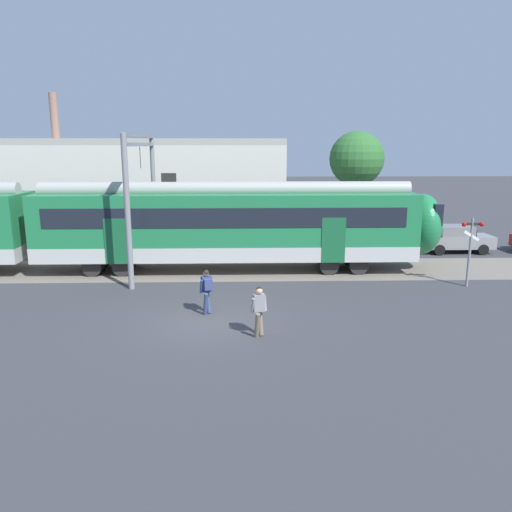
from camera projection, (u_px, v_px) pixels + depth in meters
The scene contains 9 objects.
ground_plane at pixel (210, 322), 17.43m from camera, with size 160.00×160.00×0.00m, color #38383D.
track_bed at pixel (2, 271), 24.31m from camera, with size 80.00×4.40×0.01m, color slate.
pedestrian_navy at pixel (207, 288), 17.99m from camera, with size 0.53×0.71×1.67m.
pedestrian_grey at pixel (259, 307), 15.90m from camera, with size 0.54×0.69×1.67m.
parked_car_grey at pixel (456, 239), 28.49m from camera, with size 4.02×1.79×1.54m.
catenary_gantry at pixel (141, 182), 23.56m from camera, with size 0.24×6.64×6.53m.
crossing_signal at pixel (471, 241), 21.30m from camera, with size 0.96×0.21×3.00m.
background_building at pixel (144, 189), 32.33m from camera, with size 18.00×5.00×9.20m.
street_tree_right at pixel (357, 159), 36.51m from camera, with size 4.00×4.00×7.02m.
Camera 1 is at (1.16, -16.55, 6.06)m, focal length 35.00 mm.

